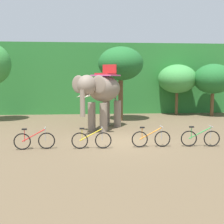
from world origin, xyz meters
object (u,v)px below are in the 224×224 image
at_px(tree_center_right, 213,79).
at_px(bike_yellow, 91,140).
at_px(bike_green, 200,138).
at_px(elephant, 102,92).
at_px(bike_red, 34,140).
at_px(tree_far_left, 121,64).
at_px(tree_center, 177,79).
at_px(bike_orange, 151,138).

distance_m(tree_center_right, bike_yellow, 13.74).
bearing_deg(bike_green, bike_yellow, 179.70).
distance_m(elephant, bike_red, 5.77).
distance_m(bike_red, bike_green, 7.16).
height_order(tree_far_left, elephant, tree_far_left).
relative_size(elephant, bike_red, 2.36).
relative_size(tree_center_right, elephant, 1.00).
bearing_deg(elephant, bike_yellow, -98.70).
height_order(elephant, bike_yellow, elephant).
relative_size(elephant, bike_yellow, 2.36).
distance_m(tree_far_left, elephant, 3.93).
distance_m(tree_center, bike_yellow, 12.89).
bearing_deg(tree_center, tree_center_right, -20.58).
height_order(bike_yellow, bike_orange, same).
bearing_deg(bike_green, tree_far_left, 108.43).
distance_m(elephant, bike_green, 6.41).
relative_size(tree_center, bike_orange, 2.35).
relative_size(tree_center_right, bike_orange, 2.36).
distance_m(bike_red, bike_orange, 4.99).
height_order(tree_center, bike_green, tree_center).
xyz_separation_m(bike_red, bike_green, (7.16, -0.11, 0.00)).
height_order(tree_far_left, tree_center_right, tree_far_left).
distance_m(tree_center, bike_green, 11.07).
height_order(tree_far_left, bike_green, tree_far_left).
xyz_separation_m(tree_center_right, bike_orange, (-6.94, -9.52, -2.50)).
bearing_deg(bike_orange, tree_center, 67.19).
height_order(tree_far_left, bike_orange, tree_far_left).
bearing_deg(bike_green, elephant, 131.32).
relative_size(tree_center_right, bike_green, 2.37).
bearing_deg(bike_yellow, elephant, 81.30).
height_order(tree_far_left, tree_center, tree_far_left).
bearing_deg(bike_orange, elephant, 112.58).
bearing_deg(tree_center, tree_far_left, -150.81).
distance_m(tree_far_left, bike_orange, 8.54).
distance_m(tree_far_left, bike_yellow, 8.85).
bearing_deg(elephant, bike_red, -124.55).
height_order(tree_center, bike_orange, tree_center).
bearing_deg(tree_far_left, bike_orange, -86.74).
bearing_deg(tree_center_right, tree_center, 159.42).
height_order(bike_red, bike_orange, same).
relative_size(tree_center_right, bike_red, 2.36).
xyz_separation_m(tree_far_left, tree_center, (4.85, 2.71, -1.04)).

